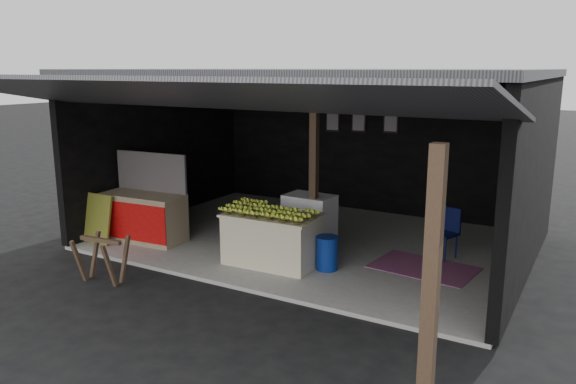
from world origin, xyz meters
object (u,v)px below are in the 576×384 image
Objects in this scene: white_crate at (309,221)px; neighbor_stall at (144,215)px; sawhorse at (102,255)px; water_barrel at (327,254)px; plastic_chair at (446,228)px; banana_table at (273,239)px.

neighbor_stall is (-2.71, -1.11, 0.01)m from white_crate.
sawhorse reaches higher than water_barrel.
water_barrel is (0.74, -0.84, -0.21)m from white_crate.
neighbor_stall is 1.89× the size of plastic_chair.
banana_table is 2.60m from neighbor_stall.
neighbor_stall is 3.15× the size of water_barrel.
water_barrel is 0.60× the size of plastic_chair.
banana_table is at bearing -2.21° from neighbor_stall.
banana_table is 3.06× the size of water_barrel.
plastic_chair is (2.14, 0.64, 0.02)m from white_crate.
white_crate is 1.11× the size of plastic_chair.
white_crate is 0.59× the size of neighbor_stall.
banana_table is at bearing -93.15° from white_crate.
water_barrel is (0.85, 0.18, -0.16)m from banana_table.
white_crate is at bearing 81.47° from banana_table.
banana_table reaches higher than sawhorse.
sawhorse is (-1.78, -1.79, -0.04)m from banana_table.
white_crate is 2.23m from plastic_chair.
sawhorse is 3.29m from water_barrel.
banana_table is 0.97× the size of neighbor_stall.
sawhorse is 1.45× the size of water_barrel.
sawhorse is at bearing -68.41° from neighbor_stall.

